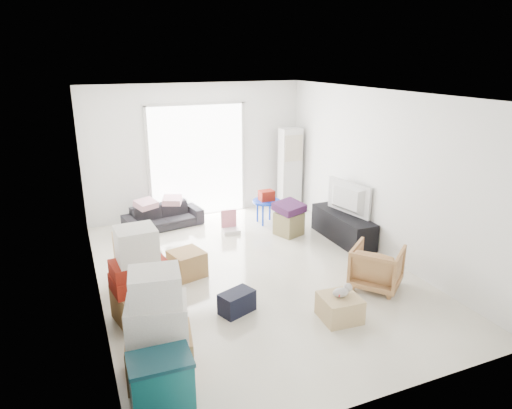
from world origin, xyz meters
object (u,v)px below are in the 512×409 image
object	(u,v)px
tv_console	(343,227)
kids_table	(266,200)
ottoman	(289,224)
sofa	(163,213)
armchair	(377,265)
storage_bins	(162,388)
wood_crate	(340,308)
ac_tower	(290,169)
television	(344,210)

from	to	relation	value
tv_console	kids_table	xyz separation A→B (m)	(-0.92, 1.34, 0.24)
ottoman	sofa	bearing A→B (deg)	148.19
armchair	storage_bins	distance (m)	3.62
kids_table	wood_crate	world-z (taller)	kids_table
sofa	wood_crate	world-z (taller)	sofa
tv_console	sofa	bearing A→B (deg)	146.35
ac_tower	storage_bins	size ratio (longest dim) A/B	2.69
sofa	ottoman	distance (m)	2.45
armchair	storage_bins	xyz separation A→B (m)	(-3.36, -1.33, -0.02)
ac_tower	armchair	world-z (taller)	ac_tower
storage_bins	kids_table	bearing A→B (deg)	55.68
ac_tower	ottoman	size ratio (longest dim) A/B	4.10
armchair	wood_crate	size ratio (longest dim) A/B	1.45
tv_console	television	distance (m)	0.32
storage_bins	kids_table	world-z (taller)	kids_table
ottoman	kids_table	bearing A→B (deg)	100.41
sofa	armchair	distance (m)	4.29
television	wood_crate	distance (m)	2.71
television	ottoman	distance (m)	1.06
television	sofa	size ratio (longest dim) A/B	0.67
armchair	ottoman	world-z (taller)	armchair
storage_bins	ottoman	bearing A→B (deg)	49.45
sofa	wood_crate	bearing A→B (deg)	-81.14
television	storage_bins	xyz separation A→B (m)	(-3.90, -3.03, -0.24)
ac_tower	television	world-z (taller)	ac_tower
tv_console	armchair	distance (m)	1.78
tv_console	television	size ratio (longest dim) A/B	1.48
storage_bins	ottoman	distance (m)	4.79
tv_console	kids_table	bearing A→B (deg)	124.32
ottoman	wood_crate	distance (m)	2.93
wood_crate	television	bearing A→B (deg)	56.19
sofa	ottoman	bearing A→B (deg)	-41.39
television	wood_crate	world-z (taller)	television
kids_table	ac_tower	bearing A→B (deg)	39.48
ac_tower	storage_bins	world-z (taller)	ac_tower
ac_tower	kids_table	distance (m)	1.19
kids_table	tv_console	bearing A→B (deg)	-55.68
tv_console	armchair	xyz separation A→B (m)	(-0.54, -1.69, 0.09)
ottoman	storage_bins	bearing A→B (deg)	-130.55
ac_tower	storage_bins	xyz separation A→B (m)	(-3.85, -5.08, -0.55)
armchair	kids_table	distance (m)	3.07
tv_console	storage_bins	distance (m)	4.94
ac_tower	sofa	xyz separation A→B (m)	(-2.82, -0.15, -0.58)
ottoman	wood_crate	size ratio (longest dim) A/B	0.90
ac_tower	wood_crate	distance (m)	4.57
wood_crate	armchair	bearing A→B (deg)	29.05
tv_console	ottoman	world-z (taller)	tv_console
tv_console	storage_bins	xyz separation A→B (m)	(-3.90, -3.03, 0.08)
ac_tower	sofa	bearing A→B (deg)	-176.95
television	ottoman	size ratio (longest dim) A/B	2.37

